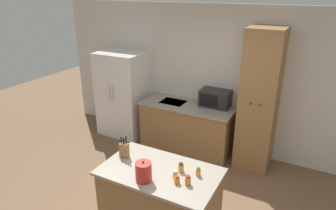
{
  "coord_description": "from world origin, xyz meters",
  "views": [
    {
      "loc": [
        1.28,
        -2.6,
        2.86
      ],
      "look_at": [
        -0.85,
        1.4,
        1.05
      ],
      "focal_mm": 32.0,
      "sensor_mm": 36.0,
      "label": 1
    }
  ],
  "objects_px": {
    "spice_bottle_pale_salt": "(175,174)",
    "kettle": "(144,172)",
    "spice_bottle_amber_oil": "(181,168)",
    "spice_bottle_green_herb": "(177,180)",
    "spice_bottle_tall_dark": "(188,180)",
    "microwave": "(215,98)",
    "pantry_cabinet": "(259,101)",
    "refrigerator": "(123,94)",
    "spice_bottle_short_red": "(198,172)",
    "knife_block": "(124,150)"
  },
  "relations": [
    {
      "from": "spice_bottle_pale_salt",
      "to": "kettle",
      "type": "height_order",
      "value": "kettle"
    },
    {
      "from": "spice_bottle_amber_oil",
      "to": "kettle",
      "type": "relative_size",
      "value": 0.45
    },
    {
      "from": "spice_bottle_green_herb",
      "to": "spice_bottle_pale_salt",
      "type": "relative_size",
      "value": 0.98
    },
    {
      "from": "spice_bottle_tall_dark",
      "to": "kettle",
      "type": "distance_m",
      "value": 0.48
    },
    {
      "from": "microwave",
      "to": "spice_bottle_tall_dark",
      "type": "xyz_separation_m",
      "value": [
        0.53,
        -2.31,
        -0.07
      ]
    },
    {
      "from": "spice_bottle_amber_oil",
      "to": "pantry_cabinet",
      "type": "bearing_deg",
      "value": 78.6
    },
    {
      "from": "pantry_cabinet",
      "to": "microwave",
      "type": "bearing_deg",
      "value": 171.92
    },
    {
      "from": "microwave",
      "to": "spice_bottle_amber_oil",
      "type": "bearing_deg",
      "value": -80.4
    },
    {
      "from": "spice_bottle_pale_salt",
      "to": "kettle",
      "type": "bearing_deg",
      "value": -144.47
    },
    {
      "from": "spice_bottle_tall_dark",
      "to": "spice_bottle_pale_salt",
      "type": "relative_size",
      "value": 1.22
    },
    {
      "from": "spice_bottle_amber_oil",
      "to": "spice_bottle_green_herb",
      "type": "xyz_separation_m",
      "value": [
        0.05,
        -0.21,
        -0.01
      ]
    },
    {
      "from": "refrigerator",
      "to": "spice_bottle_pale_salt",
      "type": "distance_m",
      "value": 3.08
    },
    {
      "from": "refrigerator",
      "to": "kettle",
      "type": "height_order",
      "value": "refrigerator"
    },
    {
      "from": "spice_bottle_amber_oil",
      "to": "spice_bottle_tall_dark",
      "type": "bearing_deg",
      "value": -47.11
    },
    {
      "from": "spice_bottle_tall_dark",
      "to": "spice_bottle_short_red",
      "type": "distance_m",
      "value": 0.2
    },
    {
      "from": "pantry_cabinet",
      "to": "spice_bottle_amber_oil",
      "type": "distance_m",
      "value": 2.07
    },
    {
      "from": "pantry_cabinet",
      "to": "kettle",
      "type": "bearing_deg",
      "value": -106.31
    },
    {
      "from": "refrigerator",
      "to": "spice_bottle_amber_oil",
      "type": "height_order",
      "value": "refrigerator"
    },
    {
      "from": "microwave",
      "to": "spice_bottle_green_herb",
      "type": "distance_m",
      "value": 2.38
    },
    {
      "from": "pantry_cabinet",
      "to": "spice_bottle_pale_salt",
      "type": "xyz_separation_m",
      "value": [
        -0.41,
        -2.16,
        -0.2
      ]
    },
    {
      "from": "microwave",
      "to": "kettle",
      "type": "distance_m",
      "value": 2.47
    },
    {
      "from": "knife_block",
      "to": "spice_bottle_amber_oil",
      "type": "bearing_deg",
      "value": 3.57
    },
    {
      "from": "refrigerator",
      "to": "pantry_cabinet",
      "type": "height_order",
      "value": "pantry_cabinet"
    },
    {
      "from": "spice_bottle_short_red",
      "to": "spice_bottle_pale_salt",
      "type": "distance_m",
      "value": 0.26
    },
    {
      "from": "knife_block",
      "to": "spice_bottle_amber_oil",
      "type": "distance_m",
      "value": 0.74
    },
    {
      "from": "knife_block",
      "to": "spice_bottle_tall_dark",
      "type": "xyz_separation_m",
      "value": [
        0.91,
        -0.13,
        -0.05
      ]
    },
    {
      "from": "spice_bottle_tall_dark",
      "to": "spice_bottle_green_herb",
      "type": "xyz_separation_m",
      "value": [
        -0.11,
        -0.03,
        -0.01
      ]
    },
    {
      "from": "spice_bottle_green_herb",
      "to": "knife_block",
      "type": "bearing_deg",
      "value": 168.31
    },
    {
      "from": "spice_bottle_green_herb",
      "to": "spice_bottle_pale_salt",
      "type": "height_order",
      "value": "spice_bottle_pale_salt"
    },
    {
      "from": "spice_bottle_pale_salt",
      "to": "spice_bottle_tall_dark",
      "type": "bearing_deg",
      "value": -14.11
    },
    {
      "from": "knife_block",
      "to": "kettle",
      "type": "distance_m",
      "value": 0.54
    },
    {
      "from": "pantry_cabinet",
      "to": "spice_bottle_short_red",
      "type": "xyz_separation_m",
      "value": [
        -0.21,
        -2.0,
        -0.19
      ]
    },
    {
      "from": "microwave",
      "to": "spice_bottle_short_red",
      "type": "distance_m",
      "value": 2.18
    },
    {
      "from": "spice_bottle_amber_oil",
      "to": "spice_bottle_pale_salt",
      "type": "xyz_separation_m",
      "value": [
        -0.0,
        -0.14,
        -0.01
      ]
    },
    {
      "from": "pantry_cabinet",
      "to": "spice_bottle_amber_oil",
      "type": "height_order",
      "value": "pantry_cabinet"
    },
    {
      "from": "pantry_cabinet",
      "to": "microwave",
      "type": "height_order",
      "value": "pantry_cabinet"
    },
    {
      "from": "refrigerator",
      "to": "spice_bottle_tall_dark",
      "type": "height_order",
      "value": "refrigerator"
    },
    {
      "from": "spice_bottle_tall_dark",
      "to": "spice_bottle_pale_salt",
      "type": "xyz_separation_m",
      "value": [
        -0.17,
        0.04,
        -0.01
      ]
    },
    {
      "from": "spice_bottle_tall_dark",
      "to": "spice_bottle_amber_oil",
      "type": "distance_m",
      "value": 0.24
    },
    {
      "from": "microwave",
      "to": "knife_block",
      "type": "relative_size",
      "value": 1.77
    },
    {
      "from": "refrigerator",
      "to": "spice_bottle_amber_oil",
      "type": "distance_m",
      "value": 2.99
    },
    {
      "from": "pantry_cabinet",
      "to": "spice_bottle_tall_dark",
      "type": "height_order",
      "value": "pantry_cabinet"
    },
    {
      "from": "microwave",
      "to": "kettle",
      "type": "relative_size",
      "value": 2.14
    },
    {
      "from": "pantry_cabinet",
      "to": "spice_bottle_green_herb",
      "type": "bearing_deg",
      "value": -99.0
    },
    {
      "from": "pantry_cabinet",
      "to": "spice_bottle_tall_dark",
      "type": "bearing_deg",
      "value": -96.28
    },
    {
      "from": "spice_bottle_pale_salt",
      "to": "refrigerator",
      "type": "bearing_deg",
      "value": 136.7
    },
    {
      "from": "spice_bottle_amber_oil",
      "to": "microwave",
      "type": "bearing_deg",
      "value": 99.6
    },
    {
      "from": "knife_block",
      "to": "spice_bottle_pale_salt",
      "type": "height_order",
      "value": "knife_block"
    },
    {
      "from": "microwave",
      "to": "spice_bottle_pale_salt",
      "type": "height_order",
      "value": "microwave"
    },
    {
      "from": "microwave",
      "to": "spice_bottle_amber_oil",
      "type": "relative_size",
      "value": 4.72
    }
  ]
}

